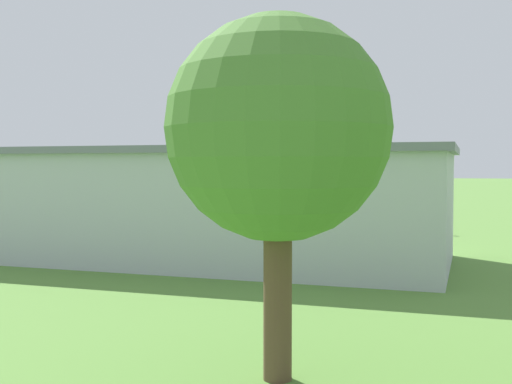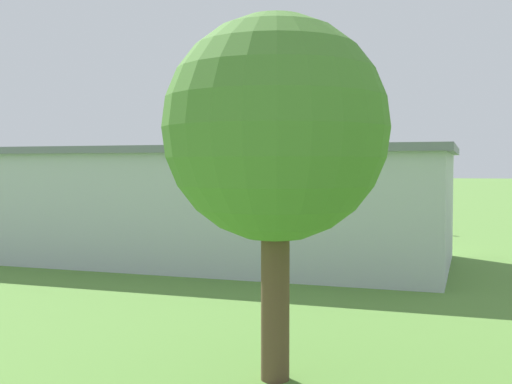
% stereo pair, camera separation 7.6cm
% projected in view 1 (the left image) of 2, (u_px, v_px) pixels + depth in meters
% --- Properties ---
extents(ground_plane, '(400.00, 400.00, 0.00)m').
position_uv_depth(ground_plane, '(256.00, 210.00, 72.29)').
color(ground_plane, '#568438').
extents(hangar, '(37.57, 13.52, 6.01)m').
position_uv_depth(hangar, '(117.00, 202.00, 36.23)').
color(hangar, '#B7BCC6').
rests_on(hangar, ground_plane).
extents(biplane, '(8.72, 7.73, 4.16)m').
position_uv_depth(biplane, '(292.00, 182.00, 70.09)').
color(biplane, yellow).
extents(car_blue, '(2.32, 4.74, 1.57)m').
position_uv_depth(car_blue, '(7.00, 215.00, 55.17)').
color(car_blue, '#23389E').
rests_on(car_blue, ground_plane).
extents(person_crossing_taxiway, '(0.38, 0.38, 1.72)m').
position_uv_depth(person_crossing_taxiway, '(416.00, 220.00, 49.38)').
color(person_crossing_taxiway, navy).
rests_on(person_crossing_taxiway, ground_plane).
extents(person_watching_takeoff, '(0.49, 0.49, 1.57)m').
position_uv_depth(person_watching_takeoff, '(409.00, 220.00, 50.38)').
color(person_watching_takeoff, orange).
rests_on(person_watching_takeoff, ground_plane).
extents(person_near_hangar_door, '(0.40, 0.40, 1.59)m').
position_uv_depth(person_near_hangar_door, '(101.00, 214.00, 56.38)').
color(person_near_hangar_door, '#72338C').
rests_on(person_near_hangar_door, ground_plane).
extents(person_beside_truck, '(0.42, 0.42, 1.57)m').
position_uv_depth(person_beside_truck, '(442.00, 224.00, 46.72)').
color(person_beside_truck, '#3F3F47').
rests_on(person_beside_truck, ground_plane).
extents(person_by_parked_cars, '(0.44, 0.44, 1.70)m').
position_uv_depth(person_by_parked_cars, '(147.00, 213.00, 56.14)').
color(person_by_parked_cars, orange).
rests_on(person_by_parked_cars, ground_plane).
extents(tree_behind_hangar_left, '(5.31, 5.31, 8.59)m').
position_uv_depth(tree_behind_hangar_left, '(278.00, 131.00, 14.82)').
color(tree_behind_hangar_left, brown).
rests_on(tree_behind_hangar_left, ground_plane).
extents(windsock, '(1.47, 1.20, 5.43)m').
position_uv_depth(windsock, '(162.00, 168.00, 80.07)').
color(windsock, silver).
rests_on(windsock, ground_plane).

